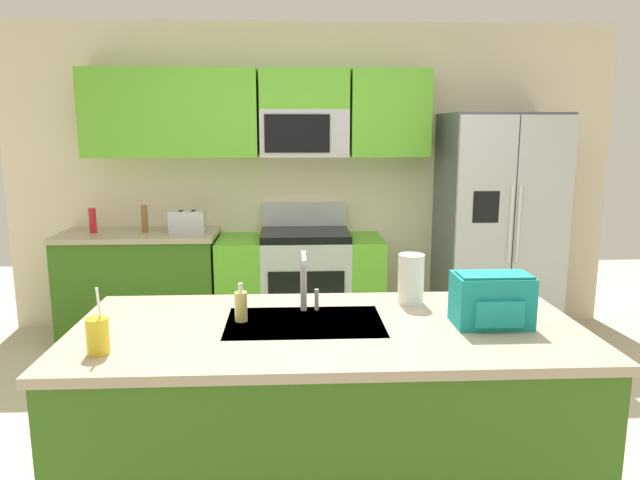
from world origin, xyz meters
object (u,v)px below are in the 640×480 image
Objects in this scene: paper_towel_roll at (411,279)px; backpack at (492,299)px; pepper_mill at (145,219)px; bottle_red at (93,220)px; toaster at (187,222)px; refrigerator at (497,228)px; sink_faucet at (305,277)px; range_oven at (301,284)px; soap_dispenser at (241,306)px; drink_cup_yellow at (98,335)px.

paper_towel_roll is 0.75× the size of backpack.
pepper_mill is 0.41m from bottle_red.
toaster is at bearing -8.09° from pepper_mill.
refrigerator is 2.29m from paper_towel_roll.
range_oven is at bearing 89.57° from sink_faucet.
bottle_red is at bearing -179.09° from pepper_mill.
toaster is (-2.53, 0.02, 0.07)m from refrigerator.
toaster is 2.46m from paper_towel_roll.
backpack is at bearing -15.68° from sink_faucet.
bottle_red is at bearing 127.35° from sink_faucet.
sink_faucet reaches higher than backpack.
sink_faucet is at bearing -67.21° from toaster.
toaster reaches higher than soap_dispenser.
drink_cup_yellow reaches higher than soap_dispenser.
toaster is 1.65× the size of soap_dispenser.
bottle_red is 2.73m from sink_faucet.
drink_cup_yellow is (0.46, -2.65, -0.04)m from pepper_mill.
drink_cup_yellow is at bearing -144.84° from soap_dispenser.
paper_towel_roll is at bearing 24.25° from drink_cup_yellow.
pepper_mill is 2.51m from sink_faucet.
soap_dispenser is (-1.92, -2.22, 0.04)m from refrigerator.
range_oven is at bearing 0.11° from pepper_mill.
sink_faucet is 0.82m from backpack.
bottle_red reaches higher than range_oven.
toaster is 2.32m from soap_dispenser.
paper_towel_roll is at bearing -55.07° from toaster.
drink_cup_yellow reaches higher than bottle_red.
sink_faucet is at bearing -90.43° from range_oven.
soap_dispenser is at bearing -74.74° from toaster.
backpack is at bearing -72.15° from range_oven.
toaster is at bearing 92.42° from drink_cup_yellow.
refrigerator reaches higher than paper_towel_roll.
drink_cup_yellow is at bearing -171.14° from backpack.
paper_towel_roll reaches higher than bottle_red.
toaster is 1.17× the size of paper_towel_roll.
pepper_mill is 2.69m from drink_cup_yellow.
range_oven is at bearing 0.31° from bottle_red.
backpack reaches higher than bottle_red.
bottle_red is 0.71× the size of sink_faucet.
range_oven is 2.20m from paper_towel_roll.
drink_cup_yellow is at bearing -155.75° from paper_towel_roll.
range_oven is at bearing 3.30° from toaster.
pepper_mill is 2.71m from paper_towel_roll.
backpack is at bearing -50.45° from paper_towel_roll.
sink_faucet reaches higher than toaster.
soap_dispenser is (1.38, -2.29, -0.03)m from bottle_red.
bottle_red is at bearing 178.91° from refrigerator.
pepper_mill is at bearing 119.77° from sink_faucet.
refrigerator is 6.61× the size of toaster.
sink_faucet reaches higher than pepper_mill.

